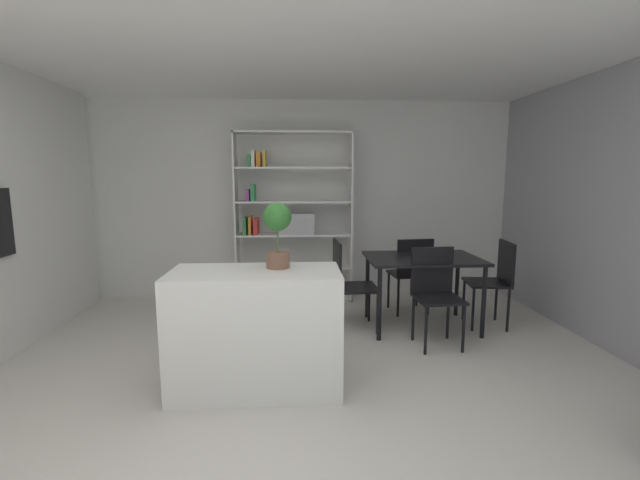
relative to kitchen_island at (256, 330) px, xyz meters
name	(u,v)px	position (x,y,z in m)	size (l,w,h in m)	color
ground_plane	(274,409)	(0.14, -0.32, -0.45)	(8.44, 8.44, 0.00)	beige
ceiling_slab	(267,6)	(0.14, -0.32, 2.15)	(6.15, 6.00, 0.06)	white
back_partition	(283,200)	(0.14, 2.64, 0.83)	(6.15, 0.06, 2.57)	silver
kitchen_island	(256,330)	(0.00, 0.00, 0.00)	(1.25, 0.60, 0.91)	silver
potted_plant_on_island	(277,229)	(0.16, 0.10, 0.75)	(0.21, 0.21, 0.49)	brown
open_bookshelf	(288,220)	(0.20, 2.32, 0.59)	(1.47, 0.34, 2.14)	white
dining_table	(422,264)	(1.63, 1.23, 0.23)	(1.16, 0.82, 0.76)	black
dining_chair_window_side	(496,276)	(2.42, 1.22, 0.10)	(0.46, 0.47, 0.92)	black
dining_chair_far	(412,269)	(1.64, 1.67, 0.08)	(0.47, 0.45, 0.90)	black
dining_chair_island_side	(346,278)	(0.83, 1.22, 0.09)	(0.46, 0.47, 0.94)	black
dining_chair_near	(435,287)	(1.62, 0.79, 0.10)	(0.44, 0.43, 0.92)	black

